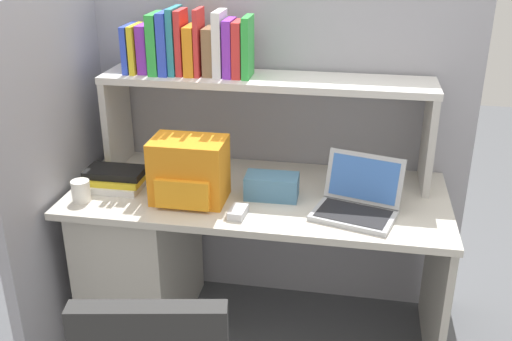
# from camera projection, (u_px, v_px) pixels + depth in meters

# --- Properties ---
(ground_plane) EXTENTS (8.00, 8.00, 0.00)m
(ground_plane) POSITION_uv_depth(u_px,v_px,m) (258.00, 330.00, 2.82)
(ground_plane) COLOR #595B60
(desk) EXTENTS (1.60, 0.70, 0.73)m
(desk) POSITION_uv_depth(u_px,v_px,m) (175.00, 249.00, 2.72)
(desk) COLOR beige
(desk) RESTS_ON ground_plane
(cubicle_partition_rear) EXTENTS (1.84, 0.05, 1.55)m
(cubicle_partition_rear) POSITION_uv_depth(u_px,v_px,m) (272.00, 150.00, 2.85)
(cubicle_partition_rear) COLOR #9E9EA8
(cubicle_partition_rear) RESTS_ON ground_plane
(cubicle_partition_left) EXTENTS (0.05, 1.06, 1.55)m
(cubicle_partition_left) POSITION_uv_depth(u_px,v_px,m) (66.00, 173.00, 2.60)
(cubicle_partition_left) COLOR #9E9EA8
(cubicle_partition_left) RESTS_ON ground_plane
(overhead_hutch) EXTENTS (1.44, 0.28, 0.45)m
(overhead_hutch) POSITION_uv_depth(u_px,v_px,m) (266.00, 99.00, 2.57)
(overhead_hutch) COLOR beige
(overhead_hutch) RESTS_ON desk
(reference_books_on_shelf) EXTENTS (0.56, 0.18, 0.28)m
(reference_books_on_shelf) POSITION_uv_depth(u_px,v_px,m) (188.00, 46.00, 2.54)
(reference_books_on_shelf) COLOR blue
(reference_books_on_shelf) RESTS_ON overhead_hutch
(laptop) EXTENTS (0.37, 0.33, 0.22)m
(laptop) POSITION_uv_depth(u_px,v_px,m) (358.00, 201.00, 2.33)
(laptop) COLOR #B7BABF
(laptop) RESTS_ON desk
(backpack) EXTENTS (0.30, 0.22, 0.26)m
(backpack) POSITION_uv_depth(u_px,v_px,m) (189.00, 171.00, 2.40)
(backpack) COLOR orange
(backpack) RESTS_ON desk
(computer_mouse) EXTENTS (0.07, 0.11, 0.03)m
(computer_mouse) POSITION_uv_depth(u_px,v_px,m) (238.00, 212.00, 2.32)
(computer_mouse) COLOR silver
(computer_mouse) RESTS_ON desk
(paper_cup) EXTENTS (0.08, 0.08, 0.09)m
(paper_cup) POSITION_uv_depth(u_px,v_px,m) (81.00, 191.00, 2.43)
(paper_cup) COLOR white
(paper_cup) RESTS_ON desk
(tissue_box) EXTENTS (0.22, 0.12, 0.10)m
(tissue_box) POSITION_uv_depth(u_px,v_px,m) (272.00, 186.00, 2.46)
(tissue_box) COLOR teal
(tissue_box) RESTS_ON desk
(desk_book_stack) EXTENTS (0.25, 0.21, 0.08)m
(desk_book_stack) POSITION_uv_depth(u_px,v_px,m) (117.00, 178.00, 2.56)
(desk_book_stack) COLOR white
(desk_book_stack) RESTS_ON desk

